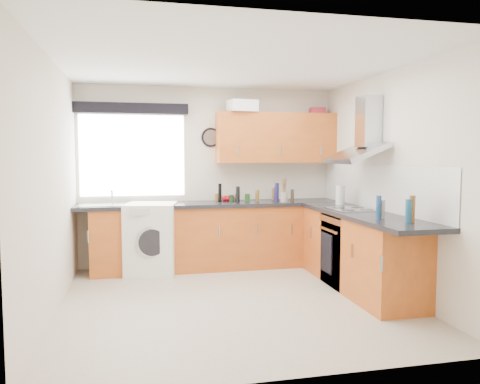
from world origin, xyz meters
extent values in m
plane|color=beige|center=(0.00, 0.00, 0.00)|extent=(3.60, 3.60, 0.00)
cube|color=white|center=(0.00, 0.00, 2.50)|extent=(3.60, 3.60, 0.02)
cube|color=silver|center=(0.00, 1.80, 1.25)|extent=(3.60, 0.02, 2.50)
cube|color=silver|center=(0.00, -1.80, 1.25)|extent=(3.60, 0.02, 2.50)
cube|color=silver|center=(-1.80, 0.00, 1.25)|extent=(0.02, 3.60, 2.50)
cube|color=silver|center=(1.80, 0.00, 1.25)|extent=(0.02, 3.60, 2.50)
cube|color=white|center=(-1.05, 1.79, 1.55)|extent=(1.40, 0.02, 1.10)
cube|color=black|center=(-1.05, 1.70, 2.18)|extent=(1.50, 0.18, 0.14)
cube|color=white|center=(1.79, 0.30, 1.18)|extent=(0.01, 3.00, 0.54)
cube|color=#AB4E1A|center=(-0.10, 1.51, 0.43)|extent=(3.00, 0.58, 0.86)
cube|color=#AB4E1A|center=(1.50, 1.50, 0.43)|extent=(0.60, 0.60, 0.86)
cube|color=#AB4E1A|center=(1.51, 0.15, 0.43)|extent=(0.58, 2.10, 0.86)
cube|color=black|center=(0.00, 1.50, 0.89)|extent=(3.60, 0.62, 0.05)
cube|color=black|center=(1.50, 0.00, 0.89)|extent=(0.62, 2.42, 0.05)
cube|color=black|center=(1.50, 0.30, 0.42)|extent=(0.56, 0.58, 0.85)
cube|color=#B1B7C2|center=(1.50, 0.30, 0.92)|extent=(0.52, 0.52, 0.01)
cube|color=#AB4E1A|center=(0.95, 1.62, 1.80)|extent=(1.70, 0.35, 0.70)
cube|color=white|center=(-0.83, 1.40, 0.46)|extent=(0.74, 0.72, 0.93)
cylinder|color=black|center=(0.03, 1.76, 1.80)|extent=(0.27, 0.04, 0.27)
cube|color=white|center=(0.43, 1.52, 2.23)|extent=(0.41, 0.33, 0.16)
cube|color=#C83344|center=(1.60, 1.72, 2.20)|extent=(0.23, 0.20, 0.10)
cylinder|color=gray|center=(0.98, 1.35, 0.98)|extent=(0.12, 0.12, 0.13)
cylinder|color=white|center=(1.58, 0.82, 1.04)|extent=(0.15, 0.15, 0.25)
cylinder|color=black|center=(0.38, 1.61, 0.96)|extent=(0.06, 0.06, 0.10)
cylinder|color=#382B1F|center=(1.11, 1.36, 1.00)|extent=(0.05, 0.05, 0.17)
cylinder|color=black|center=(0.33, 1.36, 1.02)|extent=(0.05, 0.05, 0.22)
cylinder|color=#1F1955|center=(0.90, 1.45, 1.01)|extent=(0.05, 0.05, 0.21)
cylinder|color=brown|center=(0.91, 1.62, 1.00)|extent=(0.04, 0.04, 0.17)
cylinder|color=#181549|center=(0.91, 1.44, 1.04)|extent=(0.05, 0.05, 0.26)
cylinder|color=#123414|center=(0.28, 1.55, 0.96)|extent=(0.06, 0.06, 0.09)
cylinder|color=brown|center=(0.65, 1.52, 0.99)|extent=(0.05, 0.05, 0.16)
cylinder|color=#1D4719|center=(0.50, 1.52, 0.96)|extent=(0.07, 0.07, 0.11)
cylinder|color=brown|center=(0.10, 1.69, 0.96)|extent=(0.05, 0.05, 0.10)
cylinder|color=black|center=(0.12, 1.53, 1.04)|extent=(0.05, 0.05, 0.26)
cylinder|color=maroon|center=(0.96, 1.59, 1.02)|extent=(0.04, 0.04, 0.23)
cylinder|color=#A09688|center=(1.45, -0.48, 1.01)|extent=(0.05, 0.05, 0.19)
cylinder|color=brown|center=(1.60, -0.77, 1.04)|extent=(0.06, 0.06, 0.26)
cylinder|color=navy|center=(1.40, -0.49, 1.03)|extent=(0.05, 0.05, 0.24)
cylinder|color=#185275|center=(1.56, -0.78, 1.02)|extent=(0.06, 0.06, 0.23)
camera|label=1|loc=(-0.99, -4.80, 1.56)|focal=35.00mm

